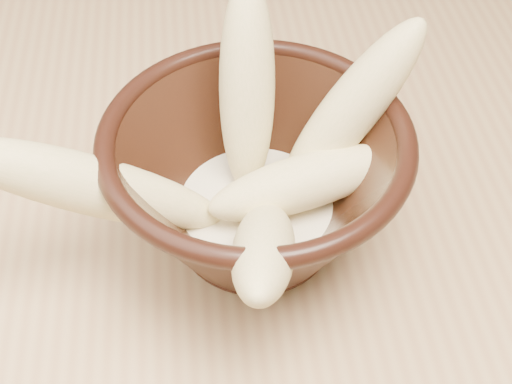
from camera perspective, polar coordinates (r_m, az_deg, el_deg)
table at (r=0.66m, az=-13.34°, el=0.56°), size 1.20×0.80×0.75m
bowl at (r=0.45m, az=-0.00°, el=0.77°), size 0.19×0.19×0.10m
milk_puddle at (r=0.47m, az=-0.00°, el=-1.38°), size 0.11×0.11×0.01m
banana_upright at (r=0.45m, az=-0.72°, el=8.34°), size 0.05×0.09×0.14m
banana_left at (r=0.42m, az=-12.80°, el=0.47°), size 0.17×0.05×0.12m
banana_right at (r=0.45m, az=7.57°, el=6.51°), size 0.12×0.07×0.13m
banana_across at (r=0.45m, az=3.82°, el=0.77°), size 0.13×0.06×0.05m
banana_front at (r=0.40m, az=0.64°, el=-4.58°), size 0.06×0.14×0.10m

